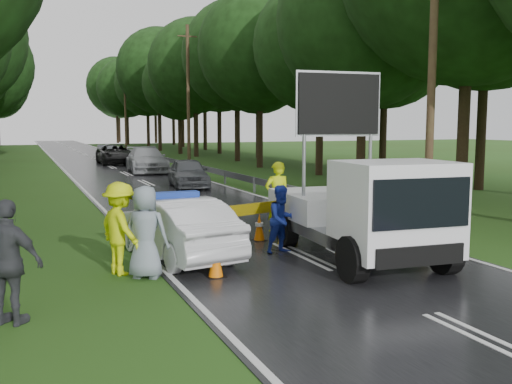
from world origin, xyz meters
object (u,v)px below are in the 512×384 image
queue_car_fourth (107,152)px  queue_car_third (116,154)px  police_sedan (176,228)px  work_truck (364,210)px  queue_car_first (188,173)px  officer (277,197)px  barrier (256,215)px  queue_car_second (147,160)px  civilian (282,219)px

queue_car_fourth → queue_car_third: bearing=-88.6°
police_sedan → work_truck: bearing=143.7°
queue_car_first → officer: bearing=-86.1°
queue_car_first → barrier: bearing=-91.4°
barrier → queue_car_first: (2.27, 14.06, -0.16)m
queue_car_first → queue_car_fourth: (-0.60, 23.75, -0.07)m
queue_car_second → work_truck: bearing=-86.7°
work_truck → queue_car_first: (0.49, 16.10, -0.45)m
civilian → work_truck: bearing=-57.9°
police_sedan → civilian: (2.48, -0.45, 0.12)m
queue_car_first → queue_car_third: queue_car_third is taller
barrier → queue_car_first: size_ratio=0.64×
barrier → queue_car_third: size_ratio=0.49×
police_sedan → queue_car_first: bearing=-116.6°
civilian → queue_car_fourth: (1.23, 38.39, -0.18)m
police_sedan → work_truck: (3.82, -1.91, 0.46)m
work_truck → officer: size_ratio=2.74×
work_truck → barrier: work_truck is taller
queue_car_first → queue_car_second: queue_car_second is taller
civilian → queue_car_first: size_ratio=0.39×
queue_car_second → civilian: bearing=-89.9°
queue_car_first → queue_car_fourth: size_ratio=1.08×
barrier → officer: size_ratio=1.34×
queue_car_first → work_truck: bearing=-84.0°
work_truck → civilian: 2.01m
work_truck → civilian: size_ratio=3.39×
civilian → queue_car_first: bearing=72.5°
barrier → police_sedan: bearing=166.9°
police_sedan → civilian: bearing=159.9°
police_sedan → civilian: size_ratio=2.70×
police_sedan → queue_car_second: bearing=-109.9°
work_truck → queue_car_second: 25.63m
civilian → queue_car_third: 32.41m
queue_car_first → queue_car_second: 9.52m
officer → queue_car_second: bearing=-88.2°
officer → queue_car_second: officer is taller
barrier → civilian: size_ratio=1.65×
work_truck → queue_car_third: 33.85m
police_sedan → officer: bearing=-159.3°
officer → queue_car_second: 21.67m
barrier → queue_car_third: queue_car_third is taller
barrier → queue_car_fourth: bearing=70.8°
queue_car_first → queue_car_third: size_ratio=0.77×
police_sedan → work_truck: work_truck is taller
barrier → civilian: 0.74m
queue_car_first → queue_car_fourth: queue_car_first is taller
queue_car_third → queue_car_fourth: bearing=88.9°
queue_car_third → queue_car_second: bearing=-85.6°
queue_car_fourth → queue_car_second: bearing=-85.4°
officer → queue_car_third: officer is taller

